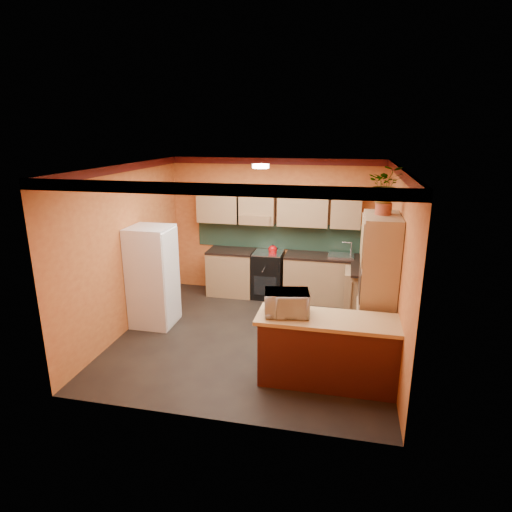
{
  "coord_description": "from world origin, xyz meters",
  "views": [
    {
      "loc": [
        1.38,
        -6.09,
        3.19
      ],
      "look_at": [
        -0.04,
        0.45,
        1.23
      ],
      "focal_mm": 30.0,
      "sensor_mm": 36.0,
      "label": 1
    }
  ],
  "objects": [
    {
      "name": "countertop_right",
      "position": [
        1.8,
        1.1,
        0.9
      ],
      "size": [
        0.62,
        0.8,
        0.04
      ],
      "primitive_type": "cube",
      "color": "black",
      "rests_on": "base_cabinets_right"
    },
    {
      "name": "fern",
      "position": [
        1.85,
        -0.12,
        2.51
      ],
      "size": [
        0.46,
        0.4,
        0.5
      ],
      "primitive_type": "imported",
      "rotation": [
        0.0,
        0.0,
        0.02
      ],
      "color": "tan",
      "rests_on": "fern_pot"
    },
    {
      "name": "microwave",
      "position": [
        0.69,
        -1.07,
        1.09
      ],
      "size": [
        0.62,
        0.48,
        0.31
      ],
      "primitive_type": "imported",
      "rotation": [
        0.0,
        0.0,
        0.18
      ],
      "color": "white",
      "rests_on": "bar_top"
    },
    {
      "name": "fern_pot",
      "position": [
        1.85,
        -0.12,
        2.18
      ],
      "size": [
        0.22,
        0.22,
        0.16
      ],
      "primitive_type": "cylinder",
      "color": "brown",
      "rests_on": "pantry"
    },
    {
      "name": "kettle",
      "position": [
        0.01,
        1.75,
        1.0
      ],
      "size": [
        0.19,
        0.19,
        0.18
      ],
      "primitive_type": null,
      "rotation": [
        0.0,
        0.0,
        0.12
      ],
      "color": "#B10B0E",
      "rests_on": "stove"
    },
    {
      "name": "breakfast_bar",
      "position": [
        1.26,
        -1.07,
        0.44
      ],
      "size": [
        1.8,
        0.55,
        0.88
      ],
      "primitive_type": "cube",
      "color": "#441C0F",
      "rests_on": "ground"
    },
    {
      "name": "sink",
      "position": [
        1.31,
        1.8,
        0.94
      ],
      "size": [
        0.48,
        0.4,
        0.03
      ],
      "primitive_type": "cube",
      "color": "silver",
      "rests_on": "countertop_back"
    },
    {
      "name": "countertop_back",
      "position": [
        0.53,
        1.8,
        0.9
      ],
      "size": [
        3.65,
        0.62,
        0.04
      ],
      "primitive_type": "cube",
      "color": "black",
      "rests_on": "base_cabinets_back"
    },
    {
      "name": "stove",
      "position": [
        -0.09,
        1.8,
        0.46
      ],
      "size": [
        0.58,
        0.58,
        0.91
      ],
      "primitive_type": "cube",
      "color": "black",
      "rests_on": "ground"
    },
    {
      "name": "room_shell",
      "position": [
        0.02,
        0.28,
        2.09
      ],
      "size": [
        4.24,
        4.24,
        2.72
      ],
      "color": "black",
      "rests_on": "ground"
    },
    {
      "name": "fridge",
      "position": [
        -1.75,
        0.15,
        0.85
      ],
      "size": [
        0.68,
        0.66,
        1.7
      ],
      "primitive_type": "cube",
      "color": "white",
      "rests_on": "ground"
    },
    {
      "name": "pantry",
      "position": [
        1.85,
        -0.17,
        1.05
      ],
      "size": [
        0.48,
        0.9,
        2.1
      ],
      "primitive_type": "cube",
      "color": "tan",
      "rests_on": "ground"
    },
    {
      "name": "base_cabinets_back",
      "position": [
        0.53,
        1.8,
        0.44
      ],
      "size": [
        3.65,
        0.6,
        0.88
      ],
      "primitive_type": "cube",
      "color": "tan",
      "rests_on": "ground"
    },
    {
      "name": "bar_top",
      "position": [
        1.26,
        -1.07,
        0.91
      ],
      "size": [
        1.9,
        0.65,
        0.05
      ],
      "primitive_type": "cube",
      "color": "tan",
      "rests_on": "breakfast_bar"
    },
    {
      "name": "base_cabinets_right",
      "position": [
        1.8,
        1.1,
        0.44
      ],
      "size": [
        0.6,
        0.8,
        0.88
      ],
      "primitive_type": "cube",
      "color": "tan",
      "rests_on": "ground"
    }
  ]
}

